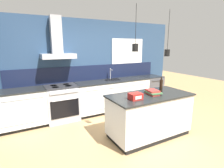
% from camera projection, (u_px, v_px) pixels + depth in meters
% --- Properties ---
extents(ground_plane, '(16.00, 16.00, 0.00)m').
position_uv_depth(ground_plane, '(129.00, 140.00, 3.57)').
color(ground_plane, tan).
rests_on(ground_plane, ground).
extents(wall_back, '(5.60, 2.16, 2.60)m').
position_uv_depth(wall_back, '(89.00, 65.00, 4.96)').
color(wall_back, navy).
rests_on(wall_back, ground_plane).
extents(counter_run_left, '(1.05, 0.64, 0.91)m').
position_uv_depth(counter_run_left, '(22.00, 109.00, 4.05)').
color(counter_run_left, black).
rests_on(counter_run_left, ground_plane).
extents(counter_run_sink, '(2.24, 0.64, 1.23)m').
position_uv_depth(counter_run_sink, '(113.00, 95.00, 5.18)').
color(counter_run_sink, black).
rests_on(counter_run_sink, ground_plane).
extents(oven_range, '(0.78, 0.66, 0.91)m').
position_uv_depth(oven_range, '(62.00, 103.00, 4.47)').
color(oven_range, '#B5B5BA').
rests_on(oven_range, ground_plane).
extents(dishwasher, '(0.62, 0.65, 0.91)m').
position_uv_depth(dishwasher, '(150.00, 89.00, 5.85)').
color(dishwasher, '#4C4C51').
rests_on(dishwasher, ground_plane).
extents(kitchen_island, '(1.75, 0.85, 0.91)m').
position_uv_depth(kitchen_island, '(149.00, 115.00, 3.68)').
color(kitchen_island, black).
rests_on(kitchen_island, ground_plane).
extents(bottle_on_island, '(0.07, 0.07, 0.34)m').
position_uv_depth(bottle_on_island, '(161.00, 86.00, 3.73)').
color(bottle_on_island, black).
rests_on(bottle_on_island, kitchen_island).
extents(book_stack, '(0.28, 0.34, 0.09)m').
position_uv_depth(book_stack, '(153.00, 92.00, 3.59)').
color(book_stack, '#B2332D').
rests_on(book_stack, kitchen_island).
extents(red_supply_box, '(0.23, 0.19, 0.12)m').
position_uv_depth(red_supply_box, '(135.00, 96.00, 3.24)').
color(red_supply_box, red).
rests_on(red_supply_box, kitchen_island).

